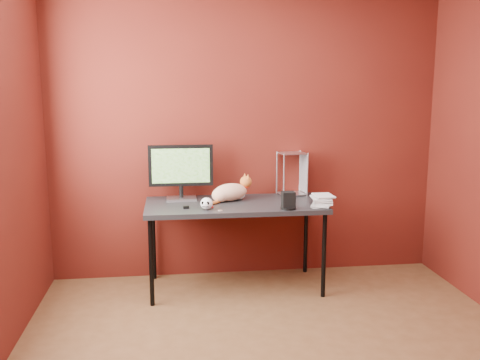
{
  "coord_description": "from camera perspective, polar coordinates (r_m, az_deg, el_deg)",
  "views": [
    {
      "loc": [
        -0.67,
        -3.0,
        1.75
      ],
      "look_at": [
        -0.13,
        1.15,
        0.99
      ],
      "focal_mm": 40.0,
      "sensor_mm": 36.0,
      "label": 1
    }
  ],
  "objects": [
    {
      "name": "pocket_knife",
      "position": [
        4.36,
        -3.33,
        -2.87
      ],
      "size": [
        0.07,
        0.03,
        0.01
      ],
      "primitive_type": "cube",
      "rotation": [
        0.0,
        0.0,
        -0.13
      ],
      "color": "#A10F0C",
      "rests_on": "desk"
    },
    {
      "name": "black_gadget",
      "position": [
        4.34,
        -5.78,
        -2.92
      ],
      "size": [
        0.05,
        0.03,
        0.02
      ],
      "primitive_type": "cube",
      "rotation": [
        0.0,
        0.0,
        0.17
      ],
      "color": "black",
      "rests_on": "desk"
    },
    {
      "name": "cat",
      "position": [
        4.59,
        -1.03,
        -1.28
      ],
      "size": [
        0.41,
        0.33,
        0.22
      ],
      "rotation": [
        0.0,
        0.0,
        0.43
      ],
      "color": "orange",
      "rests_on": "desk"
    },
    {
      "name": "desk",
      "position": [
        4.53,
        -0.55,
        -3.08
      ],
      "size": [
        1.5,
        0.7,
        0.75
      ],
      "color": "black",
      "rests_on": "ground"
    },
    {
      "name": "room",
      "position": [
        3.09,
        5.21,
        4.63
      ],
      "size": [
        3.52,
        3.52,
        2.61
      ],
      "color": "brown",
      "rests_on": "ground"
    },
    {
      "name": "washer",
      "position": [
        4.25,
        -2.14,
        -3.27
      ],
      "size": [
        0.04,
        0.04,
        0.0
      ],
      "primitive_type": "cylinder",
      "color": "silver",
      "rests_on": "desk"
    },
    {
      "name": "skull_mug",
      "position": [
        4.28,
        -3.59,
        -2.52
      ],
      "size": [
        0.1,
        0.1,
        0.1
      ],
      "rotation": [
        0.0,
        0.0,
        -0.3
      ],
      "color": "white",
      "rests_on": "desk"
    },
    {
      "name": "book_stack",
      "position": [
        4.38,
        7.92,
        3.77
      ],
      "size": [
        0.22,
        0.24,
        1.01
      ],
      "rotation": [
        0.0,
        0.0,
        -0.18
      ],
      "color": "beige",
      "rests_on": "desk"
    },
    {
      "name": "wire_rack",
      "position": [
        4.84,
        5.57,
        0.7
      ],
      "size": [
        0.25,
        0.22,
        0.39
      ],
      "rotation": [
        0.0,
        0.0,
        0.15
      ],
      "color": "silver",
      "rests_on": "desk"
    },
    {
      "name": "monitor",
      "position": [
        4.62,
        -6.32,
        1.13
      ],
      "size": [
        0.55,
        0.18,
        0.48
      ],
      "rotation": [
        0.0,
        0.0,
        0.0
      ],
      "color": "silver",
      "rests_on": "desk"
    },
    {
      "name": "speaker",
      "position": [
        4.3,
        5.18,
        -2.26
      ],
      "size": [
        0.12,
        0.12,
        0.14
      ],
      "rotation": [
        0.0,
        0.0,
        0.01
      ],
      "color": "black",
      "rests_on": "desk"
    }
  ]
}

